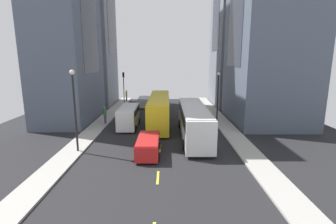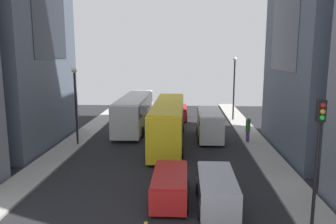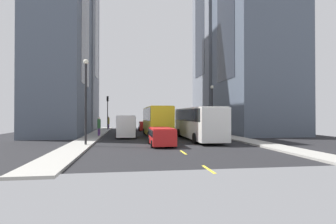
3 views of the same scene
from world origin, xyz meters
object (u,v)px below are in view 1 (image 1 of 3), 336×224
object	(u,v)px
pedestrian_walking_far	(105,114)
car_red_0	(148,145)
city_bus_white	(194,119)
delivery_van_white	(129,115)
car_red_1	(157,102)
streetcar_yellow	(159,108)
car_silver_2	(144,101)
traffic_light_near_corner	(124,82)
pedestrian_crossing_near	(126,95)

from	to	relation	value
pedestrian_walking_far	car_red_0	bearing A→B (deg)	44.27
city_bus_white	delivery_van_white	world-z (taller)	city_bus_white
car_red_1	pedestrian_walking_far	size ratio (longest dim) A/B	2.00
streetcar_yellow	car_red_0	size ratio (longest dim) A/B	2.77
streetcar_yellow	pedestrian_walking_far	xyz separation A→B (m)	(6.91, 0.24, -0.81)
delivery_van_white	car_silver_2	size ratio (longest dim) A/B	1.34
streetcar_yellow	pedestrian_walking_far	bearing A→B (deg)	2.03
delivery_van_white	traffic_light_near_corner	distance (m)	16.71
pedestrian_walking_far	car_silver_2	bearing A→B (deg)	176.16
car_red_0	pedestrian_walking_far	bearing A→B (deg)	-59.09
pedestrian_crossing_near	car_red_1	bearing A→B (deg)	-37.75
car_red_0	pedestrian_walking_far	size ratio (longest dim) A/B	2.15
city_bus_white	traffic_light_near_corner	size ratio (longest dim) A/B	2.18
car_silver_2	pedestrian_walking_far	size ratio (longest dim) A/B	2.04
pedestrian_crossing_near	traffic_light_near_corner	size ratio (longest dim) A/B	0.38
car_red_0	traffic_light_near_corner	bearing A→B (deg)	-76.10
streetcar_yellow	car_red_0	xyz separation A→B (m)	(0.66, 10.67, -1.22)
car_red_0	car_silver_2	bearing A→B (deg)	-83.87
streetcar_yellow	pedestrian_crossing_near	bearing A→B (deg)	-68.13
streetcar_yellow	car_silver_2	size ratio (longest dim) A/B	2.93
delivery_van_white	car_silver_2	xyz separation A→B (m)	(-0.59, -13.60, -0.54)
streetcar_yellow	pedestrian_walking_far	distance (m)	6.96
streetcar_yellow	pedestrian_crossing_near	size ratio (longest dim) A/B	6.12
car_silver_2	pedestrian_walking_far	distance (m)	12.87
streetcar_yellow	pedestrian_walking_far	size ratio (longest dim) A/B	5.97
delivery_van_white	car_red_0	world-z (taller)	delivery_van_white
streetcar_yellow	city_bus_white	bearing A→B (deg)	123.74
streetcar_yellow	car_red_1	size ratio (longest dim) A/B	2.98
city_bus_white	traffic_light_near_corner	world-z (taller)	traffic_light_near_corner
delivery_van_white	pedestrian_crossing_near	bearing A→B (deg)	-80.29
car_red_1	pedestrian_walking_far	distance (m)	13.29
city_bus_white	car_red_1	size ratio (longest dim) A/B	2.82
car_silver_2	car_red_1	bearing A→B (deg)	167.01
car_silver_2	pedestrian_walking_far	bearing A→B (deg)	72.80
delivery_van_white	car_silver_2	distance (m)	13.62
delivery_van_white	traffic_light_near_corner	world-z (taller)	traffic_light_near_corner
car_silver_2	pedestrian_walking_far	xyz separation A→B (m)	(3.80, 12.29, 0.34)
car_red_0	traffic_light_near_corner	distance (m)	26.26
delivery_van_white	car_red_0	size ratio (longest dim) A/B	1.26
streetcar_yellow	car_red_0	bearing A→B (deg)	86.44
car_silver_2	pedestrian_walking_far	world-z (taller)	pedestrian_walking_far
streetcar_yellow	car_silver_2	xyz separation A→B (m)	(3.10, -12.04, -1.15)
city_bus_white	car_red_1	world-z (taller)	city_bus_white
streetcar_yellow	traffic_light_near_corner	bearing A→B (deg)	-64.67
traffic_light_near_corner	pedestrian_walking_far	bearing A→B (deg)	90.07
car_red_0	car_silver_2	distance (m)	22.84
car_red_0	traffic_light_near_corner	xyz separation A→B (m)	(6.26, -25.30, 3.24)
delivery_van_white	pedestrian_crossing_near	size ratio (longest dim) A/B	2.79
streetcar_yellow	pedestrian_crossing_near	distance (m)	18.54
city_bus_white	car_silver_2	distance (m)	19.09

